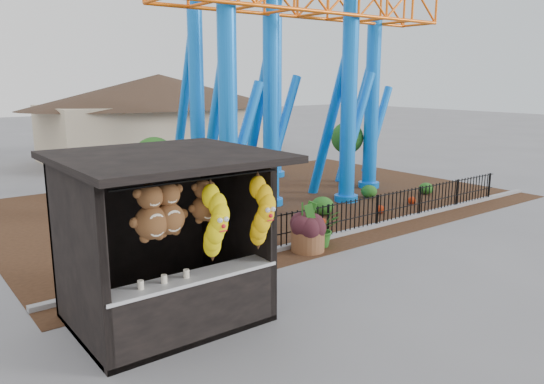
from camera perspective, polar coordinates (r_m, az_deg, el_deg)
ground at (r=10.98m, az=6.11°, el=-11.39°), size 120.00×120.00×0.00m
mulch_bed at (r=19.30m, az=-1.54°, el=-0.94°), size 18.00×12.00×0.02m
curb at (r=15.63m, az=9.27°, el=-4.03°), size 18.00×0.18×0.12m
prize_booth at (r=9.49m, az=-10.91°, el=-5.34°), size 3.50×3.40×3.12m
picket_fence at (r=16.16m, az=11.52°, el=-1.97°), size 12.20×0.06×1.00m
roller_coaster at (r=19.76m, az=0.71°, el=18.15°), size 11.00×6.37×10.82m
terracotta_planter at (r=13.70m, az=3.87°, el=-5.26°), size 0.90×0.90×0.56m
planter_foliage at (r=13.54m, az=3.91°, el=-2.84°), size 0.70×0.70×0.64m
potted_plant at (r=14.07m, az=5.38°, el=-3.88°), size 1.08×1.00×1.00m
landscaping at (r=17.91m, az=4.28°, el=-1.07°), size 9.00×4.46×0.65m
pavilion at (r=30.22m, az=-11.99°, el=9.39°), size 15.00×15.00×4.80m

